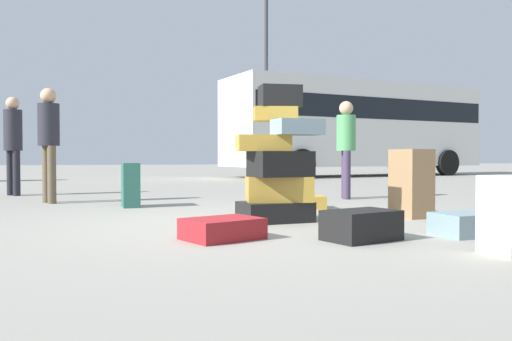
{
  "coord_description": "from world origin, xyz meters",
  "views": [
    {
      "loc": [
        -1.25,
        -5.1,
        0.66
      ],
      "look_at": [
        0.31,
        0.84,
        0.5
      ],
      "focal_mm": 37.3,
      "sensor_mm": 36.0,
      "label": 1
    }
  ],
  "objects_px": {
    "suitcase_teal_left_side": "(131,185)",
    "parked_bus": "(356,123)",
    "suitcase_maroon_foreground_far": "(222,229)",
    "suitcase_tower": "(278,166)",
    "lamp_post": "(266,49)",
    "person_passerby_in_red": "(13,137)",
    "person_tourist_with_camera": "(49,135)",
    "suitcase_tan_right_side": "(299,202)",
    "suitcase_slate_upright_blue": "(470,224)",
    "suitcase_black_white_trunk": "(361,225)",
    "suitcase_cream_foreground_near": "(507,216)",
    "suitcase_brown_behind_tower": "(411,183)",
    "person_bearded_onlooker": "(346,141)"
  },
  "relations": [
    {
      "from": "suitcase_teal_left_side",
      "to": "parked_bus",
      "type": "relative_size",
      "value": 0.06
    },
    {
      "from": "suitcase_maroon_foreground_far",
      "to": "suitcase_teal_left_side",
      "type": "bearing_deg",
      "value": 79.12
    },
    {
      "from": "suitcase_teal_left_side",
      "to": "suitcase_tower",
      "type": "bearing_deg",
      "value": -58.33
    },
    {
      "from": "suitcase_maroon_foreground_far",
      "to": "lamp_post",
      "type": "bearing_deg",
      "value": 49.71
    },
    {
      "from": "suitcase_maroon_foreground_far",
      "to": "person_passerby_in_red",
      "type": "height_order",
      "value": "person_passerby_in_red"
    },
    {
      "from": "parked_bus",
      "to": "person_passerby_in_red",
      "type": "bearing_deg",
      "value": -156.55
    },
    {
      "from": "person_tourist_with_camera",
      "to": "lamp_post",
      "type": "relative_size",
      "value": 0.26
    },
    {
      "from": "suitcase_maroon_foreground_far",
      "to": "lamp_post",
      "type": "relative_size",
      "value": 0.09
    },
    {
      "from": "suitcase_tan_right_side",
      "to": "person_passerby_in_red",
      "type": "xyz_separation_m",
      "value": [
        -3.97,
        3.37,
        0.92
      ]
    },
    {
      "from": "suitcase_tan_right_side",
      "to": "suitcase_slate_upright_blue",
      "type": "relative_size",
      "value": 1.07
    },
    {
      "from": "suitcase_slate_upright_blue",
      "to": "suitcase_tan_right_side",
      "type": "bearing_deg",
      "value": 96.05
    },
    {
      "from": "suitcase_teal_left_side",
      "to": "person_passerby_in_red",
      "type": "height_order",
      "value": "person_passerby_in_red"
    },
    {
      "from": "suitcase_black_white_trunk",
      "to": "lamp_post",
      "type": "distance_m",
      "value": 13.44
    },
    {
      "from": "suitcase_cream_foreground_near",
      "to": "suitcase_brown_behind_tower",
      "type": "height_order",
      "value": "suitcase_brown_behind_tower"
    },
    {
      "from": "suitcase_teal_left_side",
      "to": "person_passerby_in_red",
      "type": "xyz_separation_m",
      "value": [
        -1.88,
        2.61,
        0.71
      ]
    },
    {
      "from": "suitcase_black_white_trunk",
      "to": "lamp_post",
      "type": "relative_size",
      "value": 0.09
    },
    {
      "from": "suitcase_teal_left_side",
      "to": "parked_bus",
      "type": "distance_m",
      "value": 12.61
    },
    {
      "from": "suitcase_tower",
      "to": "suitcase_slate_upright_blue",
      "type": "bearing_deg",
      "value": -46.2
    },
    {
      "from": "suitcase_tower",
      "to": "suitcase_slate_upright_blue",
      "type": "distance_m",
      "value": 1.91
    },
    {
      "from": "suitcase_black_white_trunk",
      "to": "suitcase_maroon_foreground_far",
      "type": "bearing_deg",
      "value": 144.26
    },
    {
      "from": "suitcase_cream_foreground_near",
      "to": "person_passerby_in_red",
      "type": "relative_size",
      "value": 0.32
    },
    {
      "from": "person_bearded_onlooker",
      "to": "person_passerby_in_red",
      "type": "xyz_separation_m",
      "value": [
        -5.21,
        2.07,
        0.08
      ]
    },
    {
      "from": "suitcase_slate_upright_blue",
      "to": "suitcase_teal_left_side",
      "type": "xyz_separation_m",
      "value": [
        -2.71,
        3.34,
        0.2
      ]
    },
    {
      "from": "suitcase_slate_upright_blue",
      "to": "parked_bus",
      "type": "distance_m",
      "value": 14.17
    },
    {
      "from": "suitcase_tower",
      "to": "suitcase_brown_behind_tower",
      "type": "height_order",
      "value": "suitcase_tower"
    },
    {
      "from": "person_bearded_onlooker",
      "to": "lamp_post",
      "type": "bearing_deg",
      "value": -170.02
    },
    {
      "from": "suitcase_slate_upright_blue",
      "to": "suitcase_maroon_foreground_far",
      "type": "relative_size",
      "value": 1.0
    },
    {
      "from": "suitcase_teal_left_side",
      "to": "suitcase_black_white_trunk",
      "type": "height_order",
      "value": "suitcase_teal_left_side"
    },
    {
      "from": "person_tourist_with_camera",
      "to": "suitcase_teal_left_side",
      "type": "bearing_deg",
      "value": 26.36
    },
    {
      "from": "suitcase_teal_left_side",
      "to": "suitcase_maroon_foreground_far",
      "type": "height_order",
      "value": "suitcase_teal_left_side"
    },
    {
      "from": "suitcase_cream_foreground_near",
      "to": "suitcase_tower",
      "type": "bearing_deg",
      "value": 107.83
    },
    {
      "from": "suitcase_tower",
      "to": "person_bearded_onlooker",
      "type": "bearing_deg",
      "value": 53.2
    },
    {
      "from": "suitcase_tan_right_side",
      "to": "suitcase_cream_foreground_near",
      "type": "height_order",
      "value": "suitcase_cream_foreground_near"
    },
    {
      "from": "suitcase_teal_left_side",
      "to": "suitcase_brown_behind_tower",
      "type": "distance_m",
      "value": 3.57
    },
    {
      "from": "suitcase_teal_left_side",
      "to": "person_passerby_in_red",
      "type": "bearing_deg",
      "value": 122.12
    },
    {
      "from": "suitcase_tan_right_side",
      "to": "suitcase_slate_upright_blue",
      "type": "xyz_separation_m",
      "value": [
        0.62,
        -2.59,
        0.02
      ]
    },
    {
      "from": "suitcase_tower",
      "to": "person_tourist_with_camera",
      "type": "bearing_deg",
      "value": 131.17
    },
    {
      "from": "suitcase_tan_right_side",
      "to": "suitcase_brown_behind_tower",
      "type": "xyz_separation_m",
      "value": [
        0.86,
        -1.26,
        0.29
      ]
    },
    {
      "from": "suitcase_maroon_foreground_far",
      "to": "suitcase_tower",
      "type": "bearing_deg",
      "value": 29.57
    },
    {
      "from": "lamp_post",
      "to": "suitcase_cream_foreground_near",
      "type": "bearing_deg",
      "value": -98.93
    },
    {
      "from": "suitcase_maroon_foreground_far",
      "to": "suitcase_black_white_trunk",
      "type": "distance_m",
      "value": 1.11
    },
    {
      "from": "suitcase_slate_upright_blue",
      "to": "person_passerby_in_red",
      "type": "relative_size",
      "value": 0.35
    },
    {
      "from": "suitcase_tower",
      "to": "person_bearded_onlooker",
      "type": "xyz_separation_m",
      "value": [
        1.91,
        2.55,
        0.35
      ]
    },
    {
      "from": "suitcase_brown_behind_tower",
      "to": "suitcase_tower",
      "type": "bearing_deg",
      "value": 172.26
    },
    {
      "from": "suitcase_teal_left_side",
      "to": "person_bearded_onlooker",
      "type": "xyz_separation_m",
      "value": [
        3.33,
        0.54,
        0.62
      ]
    },
    {
      "from": "suitcase_tan_right_side",
      "to": "person_tourist_with_camera",
      "type": "distance_m",
      "value": 3.71
    },
    {
      "from": "suitcase_tan_right_side",
      "to": "person_tourist_with_camera",
      "type": "bearing_deg",
      "value": 160.78
    },
    {
      "from": "suitcase_brown_behind_tower",
      "to": "person_tourist_with_camera",
      "type": "bearing_deg",
      "value": 137.08
    },
    {
      "from": "suitcase_cream_foreground_near",
      "to": "suitcase_slate_upright_blue",
      "type": "xyz_separation_m",
      "value": [
        0.34,
        0.84,
        -0.17
      ]
    },
    {
      "from": "suitcase_tower",
      "to": "suitcase_brown_behind_tower",
      "type": "distance_m",
      "value": 1.53
    }
  ]
}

